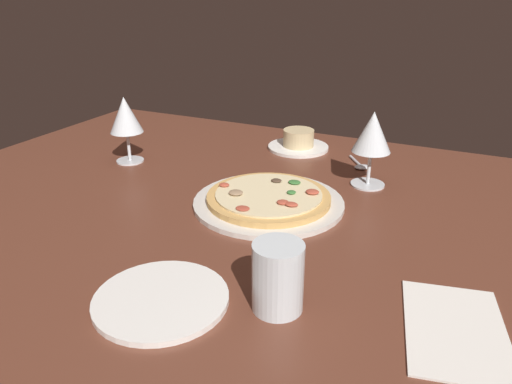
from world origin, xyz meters
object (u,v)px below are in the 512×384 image
Objects in this scene: wine_glass_near at (372,135)px; ramekin_on_saucer at (298,142)px; pizza_main at (269,200)px; water_glass at (278,281)px; side_plate at (161,299)px; paper_menu at (456,330)px; wine_glass_far at (125,117)px; spoon at (361,166)px.

ramekin_on_saucer is at bearing 142.96° from wine_glass_near.
wine_glass_near is (15.58, 18.87, 10.44)cm from pizza_main.
water_glass reaches higher than side_plate.
water_glass is 0.51× the size of paper_menu.
paper_menu is (37.48, -24.79, -1.01)cm from pizza_main.
water_glass is 16.80cm from side_plate.
side_plate is (6.79, -72.17, -1.49)cm from ramekin_on_saucer.
paper_menu is (44.83, -60.97, -1.79)cm from ramekin_on_saucer.
wine_glass_far is at bearing -170.02° from wine_glass_near.
wine_glass_near reaches higher than wine_glass_far.
water_glass is (-0.87, -49.04, -7.29)cm from wine_glass_near.
wine_glass_far reaches higher than paper_menu.
paper_menu is 2.11× the size of spoon.
water_glass is 23.76cm from paper_menu.
pizza_main is at bearing -129.54° from wine_glass_near.
wine_glass_near is at bearing 105.08° from paper_menu.
side_plate is 66.35cm from spoon.
pizza_main is 43.92cm from wine_glass_far.
wine_glass_far reaches higher than pizza_main.
pizza_main is 31.42cm from spoon.
pizza_main is 3.26× the size of spoon.
pizza_main is 1.86× the size of wine_glass_far.
side_plate is (-15.28, -5.83, -3.86)cm from water_glass.
side_plate is 2.06× the size of spoon.
wine_glass_near is at bearing 73.60° from side_plate.
water_glass is (22.06, -66.34, 2.37)cm from ramekin_on_saucer.
wine_glass_near is 1.67× the size of water_glass.
paper_menu is at bearing -63.36° from wine_glass_near.
water_glass is at bearing 20.88° from side_plate.
water_glass is (56.52, -38.94, -7.04)cm from wine_glass_far.
wine_glass_far is at bearing 145.44° from water_glass.
wine_glass_near reaches higher than ramekin_on_saucer.
pizza_main reaches higher than paper_menu.
wine_glass_near is at bearing -37.04° from ramekin_on_saucer.
spoon is at bearing 79.57° from side_plate.
wine_glass_far is 86.82cm from paper_menu.
side_plate is (-16.14, -54.87, -11.15)cm from wine_glass_near.
spoon is (-4.13, 10.39, -11.14)cm from wine_glass_near.
wine_glass_far reaches higher than spoon.
water_glass is (14.71, -30.17, 3.15)cm from pizza_main.
ramekin_on_saucer is 69.96cm from water_glass.
pizza_main is at bearing 89.10° from side_plate.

